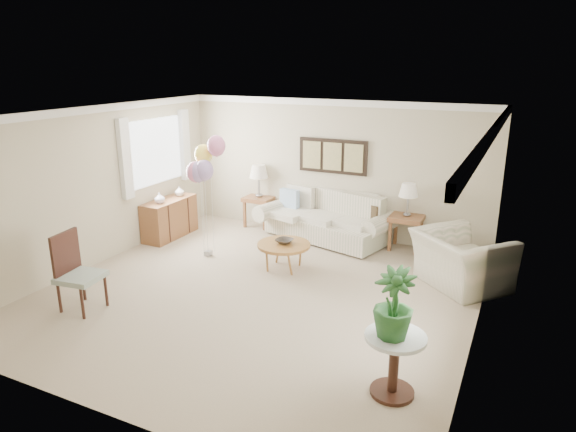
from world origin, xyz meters
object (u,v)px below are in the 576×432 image
object	(u,v)px
coffee_table	(284,246)
accent_chair	(76,270)
armchair	(461,260)
balloon_cluster	(204,164)
sofa	(327,221)

from	to	relation	value
coffee_table	accent_chair	distance (m)	3.14
armchair	accent_chair	xyz separation A→B (m)	(-4.62, -3.02, 0.15)
balloon_cluster	coffee_table	bearing A→B (deg)	2.45
armchair	sofa	bearing A→B (deg)	19.05
accent_chair	balloon_cluster	size ratio (longest dim) A/B	0.51
accent_chair	coffee_table	bearing A→B (deg)	51.90
sofa	coffee_table	xyz separation A→B (m)	(-0.09, -1.67, 0.04)
sofa	accent_chair	size ratio (longest dim) A/B	2.52
sofa	armchair	size ratio (longest dim) A/B	2.16
accent_chair	balloon_cluster	bearing A→B (deg)	78.56
coffee_table	balloon_cluster	world-z (taller)	balloon_cluster
armchair	balloon_cluster	distance (m)	4.35
coffee_table	armchair	world-z (taller)	armchair
coffee_table	balloon_cluster	distance (m)	1.91
armchair	balloon_cluster	bearing A→B (deg)	50.81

